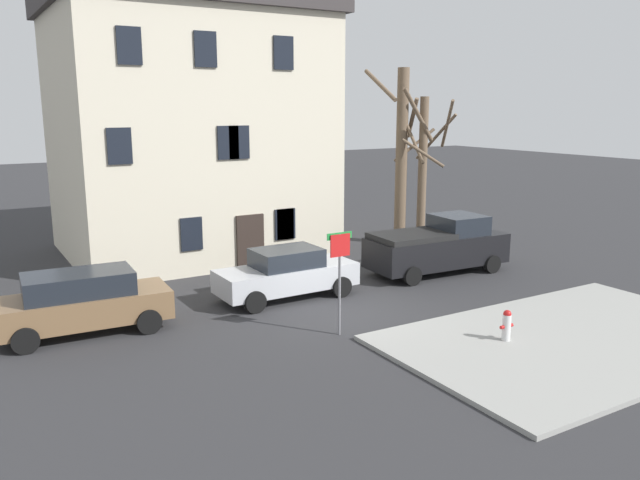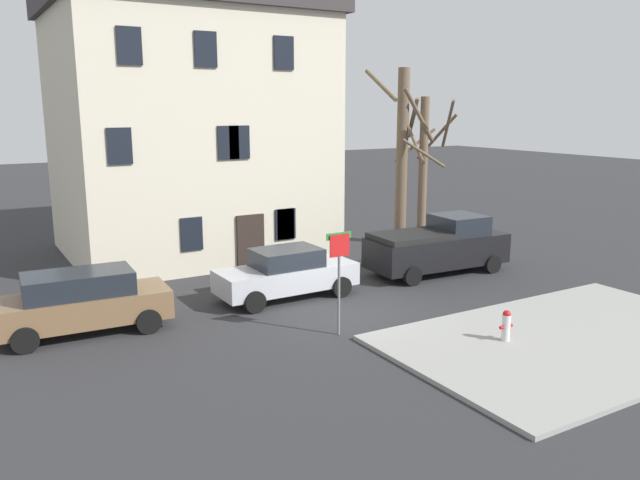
# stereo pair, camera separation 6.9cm
# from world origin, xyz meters

# --- Properties ---
(ground_plane) EXTENTS (120.00, 120.00, 0.00)m
(ground_plane) POSITION_xyz_m (0.00, 0.00, 0.00)
(ground_plane) COLOR #2D2D30
(sidewalk_slab) EXTENTS (9.99, 6.08, 0.12)m
(sidewalk_slab) POSITION_xyz_m (4.19, -5.16, 0.06)
(sidewalk_slab) COLOR #999993
(sidewalk_slab) RESTS_ON ground_plane
(building_main) EXTENTS (10.52, 8.93, 11.16)m
(building_main) POSITION_xyz_m (-0.82, 10.34, 5.65)
(building_main) COLOR beige
(building_main) RESTS_ON ground_plane
(tree_bare_near) EXTENTS (2.44, 2.42, 7.70)m
(tree_bare_near) POSITION_xyz_m (7.57, 6.76, 4.09)
(tree_bare_near) COLOR brown
(tree_bare_near) RESTS_ON ground_plane
(tree_bare_mid) EXTENTS (2.77, 2.73, 6.49)m
(tree_bare_mid) POSITION_xyz_m (8.35, 6.18, 3.51)
(tree_bare_mid) COLOR brown
(tree_bare_mid) RESTS_ON ground_plane
(car_brown_wagon) EXTENTS (4.61, 2.15, 1.72)m
(car_brown_wagon) POSITION_xyz_m (-6.86, 2.08, 0.90)
(car_brown_wagon) COLOR brown
(car_brown_wagon) RESTS_ON ground_plane
(car_silver_sedan) EXTENTS (4.58, 1.98, 1.63)m
(car_silver_sedan) POSITION_xyz_m (-0.58, 2.13, 0.82)
(car_silver_sedan) COLOR #B7BABF
(car_silver_sedan) RESTS_ON ground_plane
(pickup_truck_black) EXTENTS (5.43, 2.43, 2.11)m
(pickup_truck_black) POSITION_xyz_m (5.73, 2.07, 1.02)
(pickup_truck_black) COLOR black
(pickup_truck_black) RESTS_ON ground_plane
(fire_hydrant) EXTENTS (0.42, 0.22, 0.82)m
(fire_hydrant) POSITION_xyz_m (2.40, -4.42, 0.54)
(fire_hydrant) COLOR silver
(fire_hydrant) RESTS_ON sidewalk_slab
(street_sign_pole) EXTENTS (0.76, 0.07, 2.83)m
(street_sign_pole) POSITION_xyz_m (-0.94, -1.60, 1.98)
(street_sign_pole) COLOR slate
(street_sign_pole) RESTS_ON ground_plane
(bicycle_leaning) EXTENTS (1.74, 0.26, 1.03)m
(bicycle_leaning) POSITION_xyz_m (-4.38, 6.73, 0.37)
(bicycle_leaning) COLOR black
(bicycle_leaning) RESTS_ON ground_plane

